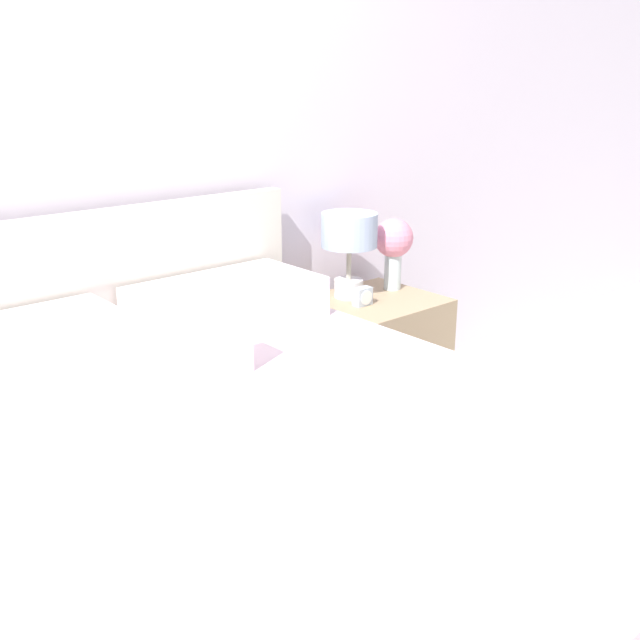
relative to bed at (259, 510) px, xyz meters
The scene contains 7 objects.
ground_plane 0.95m from the bed, 90.00° to the left, with size 12.00×12.00×0.00m, color #BCB7B2.
wall_back 1.38m from the bed, 90.00° to the left, with size 8.00×0.06×2.60m.
bed is the anchor object (origin of this frame).
nightstand 1.25m from the bed, 31.46° to the left, with size 0.51×0.47×0.53m.
table_lamp 1.34m from the bed, 36.36° to the left, with size 0.23×0.23×0.35m.
flower_vase 1.49m from the bed, 29.88° to the left, with size 0.16×0.16×0.30m.
alarm_clock 1.19m from the bed, 32.64° to the left, with size 0.07×0.05×0.07m.
Camera 1 is at (-0.99, -2.29, 1.42)m, focal length 42.00 mm.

